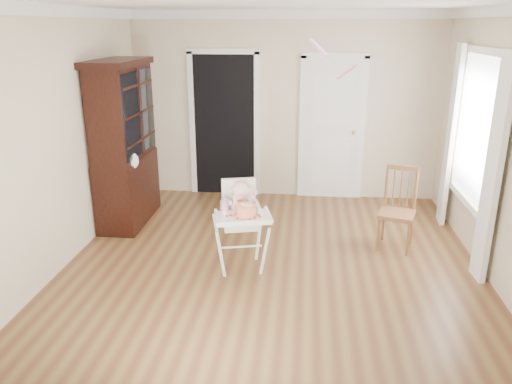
# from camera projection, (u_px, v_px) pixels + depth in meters

# --- Properties ---
(floor) EXTENTS (5.00, 5.00, 0.00)m
(floor) POSITION_uv_depth(u_px,v_px,m) (271.00, 268.00, 5.40)
(floor) COLOR brown
(floor) RESTS_ON ground
(ceiling) EXTENTS (5.00, 5.00, 0.00)m
(ceiling) POSITION_uv_depth(u_px,v_px,m) (274.00, 2.00, 4.54)
(ceiling) COLOR white
(ceiling) RESTS_ON wall_back
(wall_back) EXTENTS (4.50, 0.00, 4.50)m
(wall_back) POSITION_uv_depth(u_px,v_px,m) (285.00, 107.00, 7.33)
(wall_back) COLOR beige
(wall_back) RESTS_ON floor
(wall_left) EXTENTS (0.00, 5.00, 5.00)m
(wall_left) POSITION_uv_depth(u_px,v_px,m) (57.00, 142.00, 5.19)
(wall_left) COLOR beige
(wall_left) RESTS_ON floor
(wall_right) EXTENTS (0.00, 5.00, 5.00)m
(wall_right) POSITION_uv_depth(u_px,v_px,m) (508.00, 152.00, 4.75)
(wall_right) COLOR beige
(wall_right) RESTS_ON floor
(crown_molding) EXTENTS (4.50, 5.00, 0.12)m
(crown_molding) POSITION_uv_depth(u_px,v_px,m) (274.00, 9.00, 4.56)
(crown_molding) COLOR white
(crown_molding) RESTS_ON ceiling
(doorway) EXTENTS (1.06, 0.05, 2.22)m
(doorway) POSITION_uv_depth(u_px,v_px,m) (224.00, 123.00, 7.47)
(doorway) COLOR black
(doorway) RESTS_ON wall_back
(closet_door) EXTENTS (0.96, 0.09, 2.13)m
(closet_door) POSITION_uv_depth(u_px,v_px,m) (332.00, 130.00, 7.34)
(closet_door) COLOR white
(closet_door) RESTS_ON wall_back
(window_right) EXTENTS (0.13, 1.84, 2.30)m
(window_right) POSITION_uv_depth(u_px,v_px,m) (473.00, 140.00, 5.53)
(window_right) COLOR white
(window_right) RESTS_ON wall_right
(high_chair) EXTENTS (0.70, 0.81, 0.98)m
(high_chair) POSITION_uv_depth(u_px,v_px,m) (240.00, 215.00, 5.22)
(high_chair) COLOR white
(high_chair) RESTS_ON floor
(baby) EXTENTS (0.31, 0.23, 0.42)m
(baby) POSITION_uv_depth(u_px,v_px,m) (240.00, 202.00, 5.20)
(baby) COLOR beige
(baby) RESTS_ON high_chair
(cake) EXTENTS (0.27, 0.27, 0.12)m
(cake) POSITION_uv_depth(u_px,v_px,m) (246.00, 211.00, 4.97)
(cake) COLOR silver
(cake) RESTS_ON high_chair
(sippy_cup) EXTENTS (0.07, 0.07, 0.18)m
(sippy_cup) POSITION_uv_depth(u_px,v_px,m) (225.00, 206.00, 5.07)
(sippy_cup) COLOR pink
(sippy_cup) RESTS_ON high_chair
(china_cabinet) EXTENTS (0.56, 1.25, 2.11)m
(china_cabinet) POSITION_uv_depth(u_px,v_px,m) (125.00, 144.00, 6.39)
(china_cabinet) COLOR black
(china_cabinet) RESTS_ON floor
(dining_chair) EXTENTS (0.49, 0.49, 0.96)m
(dining_chair) POSITION_uv_depth(u_px,v_px,m) (397.00, 211.00, 5.79)
(dining_chair) COLOR brown
(dining_chair) RESTS_ON floor
(streamer) EXTENTS (0.18, 0.47, 0.15)m
(streamer) POSITION_uv_depth(u_px,v_px,m) (319.00, 48.00, 4.66)
(streamer) COLOR #FC92D3
(streamer) RESTS_ON ceiling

